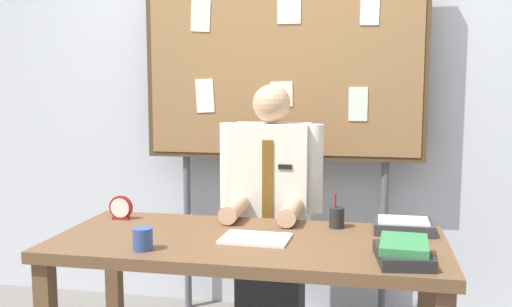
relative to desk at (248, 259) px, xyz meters
The scene contains 10 objects.
back_wall 1.34m from the desk, 90.00° to the left, with size 6.40×0.08×2.70m, color silver.
desk is the anchor object (origin of this frame).
person 0.58m from the desk, 90.00° to the left, with size 0.55×0.56×1.41m.
bulletin_board 1.30m from the desk, 90.00° to the left, with size 1.64×0.09×2.16m.
book_stack 0.69m from the desk, 17.14° to the right, with size 0.22×0.30×0.08m.
open_notebook 0.11m from the desk, 27.69° to the right, with size 0.29×0.21×0.01m, color silver.
desk_clock 0.74m from the desk, 162.44° to the left, with size 0.12×0.04×0.12m.
coffee_mug 0.48m from the desk, 146.18° to the right, with size 0.08×0.08×0.09m, color #334C8C.
pen_holder 0.47m from the desk, 35.42° to the left, with size 0.07×0.07×0.16m.
paper_tray 0.72m from the desk, 19.75° to the left, with size 0.26×0.20×0.06m.
Camera 1 is at (0.51, -2.38, 1.43)m, focal length 40.31 mm.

